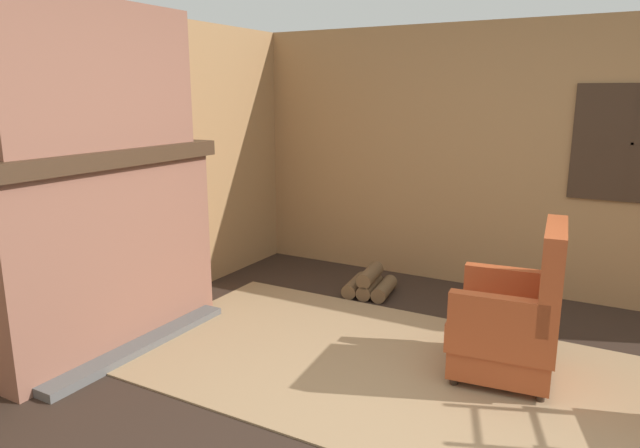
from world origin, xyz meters
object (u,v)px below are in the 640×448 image
object	(u,v)px
armchair	(513,322)
oil_lamp_vase	(7,143)
firewood_stack	(370,284)
storage_case	(104,138)

from	to	relation	value
armchair	oil_lamp_vase	world-z (taller)	oil_lamp_vase
firewood_stack	armchair	bearing A→B (deg)	-34.07
firewood_stack	oil_lamp_vase	size ratio (longest dim) A/B	2.12
armchair	firewood_stack	size ratio (longest dim) A/B	2.08
armchair	oil_lamp_vase	size ratio (longest dim) A/B	4.42
armchair	firewood_stack	distance (m)	1.70
oil_lamp_vase	storage_case	bearing A→B (deg)	89.99
armchair	storage_case	size ratio (longest dim) A/B	3.92
oil_lamp_vase	firewood_stack	bearing A→B (deg)	61.95
firewood_stack	oil_lamp_vase	world-z (taller)	oil_lamp_vase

